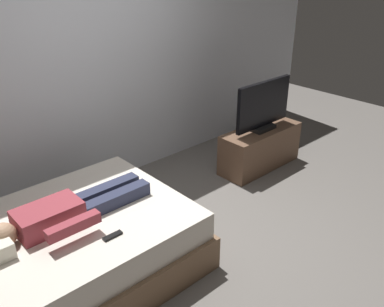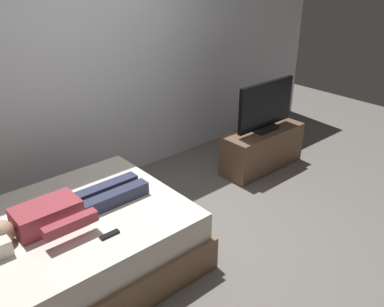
% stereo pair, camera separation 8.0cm
% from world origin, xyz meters
% --- Properties ---
extents(ground_plane, '(10.00, 10.00, 0.00)m').
position_xyz_m(ground_plane, '(0.00, 0.00, 0.00)').
color(ground_plane, slate).
extents(back_wall, '(6.40, 0.10, 2.80)m').
position_xyz_m(back_wall, '(0.40, 1.64, 1.40)').
color(back_wall, silver).
rests_on(back_wall, ground).
extents(bed, '(1.96, 1.47, 0.54)m').
position_xyz_m(bed, '(-1.02, 0.39, 0.26)').
color(bed, brown).
rests_on(bed, ground).
extents(person, '(1.26, 0.46, 0.18)m').
position_xyz_m(person, '(-0.99, 0.39, 0.62)').
color(person, '#993842').
rests_on(person, bed).
extents(remote, '(0.15, 0.04, 0.02)m').
position_xyz_m(remote, '(-0.84, -0.02, 0.55)').
color(remote, black).
rests_on(remote, bed).
extents(tv_stand, '(1.10, 0.40, 0.50)m').
position_xyz_m(tv_stand, '(1.65, 0.61, 0.25)').
color(tv_stand, brown).
rests_on(tv_stand, ground).
extents(tv, '(0.88, 0.20, 0.59)m').
position_xyz_m(tv, '(1.65, 0.61, 0.78)').
color(tv, black).
rests_on(tv, tv_stand).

